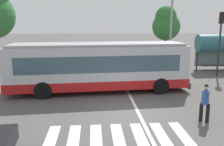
% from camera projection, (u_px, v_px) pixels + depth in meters
% --- Properties ---
extents(ground_plane, '(160.00, 160.00, 0.00)m').
position_uv_depth(ground_plane, '(129.00, 114.00, 12.13)').
color(ground_plane, '#514F4C').
extents(city_transit_bus, '(11.34, 3.32, 3.06)m').
position_uv_depth(city_transit_bus, '(98.00, 67.00, 15.72)').
color(city_transit_bus, black).
rests_on(city_transit_bus, ground_plane).
extents(pedestrian_crossing_street, '(0.44, 0.50, 1.72)m').
position_uv_depth(pedestrian_crossing_street, '(205.00, 101.00, 10.97)').
color(pedestrian_crossing_street, black).
rests_on(pedestrian_crossing_street, ground_plane).
extents(parked_car_charcoal, '(1.99, 4.56, 1.35)m').
position_uv_depth(parked_car_charcoal, '(75.00, 55.00, 27.65)').
color(parked_car_charcoal, black).
rests_on(parked_car_charcoal, ground_plane).
extents(parked_car_teal, '(1.96, 4.55, 1.35)m').
position_uv_depth(parked_car_teal, '(98.00, 54.00, 28.07)').
color(parked_car_teal, black).
rests_on(parked_car_teal, ground_plane).
extents(parked_car_red, '(2.14, 4.62, 1.35)m').
position_uv_depth(parked_car_red, '(123.00, 54.00, 27.95)').
color(parked_car_red, black).
rests_on(parked_car_red, ground_plane).
extents(traffic_light_far_corner, '(0.33, 0.32, 5.09)m').
position_uv_depth(traffic_light_far_corner, '(220.00, 34.00, 19.82)').
color(traffic_light_far_corner, '#28282B').
rests_on(traffic_light_far_corner, ground_plane).
extents(bus_stop_shelter, '(4.63, 1.54, 3.25)m').
position_uv_depth(bus_stop_shelter, '(223.00, 44.00, 22.27)').
color(bus_stop_shelter, '#28282B').
rests_on(bus_stop_shelter, ground_plane).
extents(twin_arm_street_lamp, '(4.07, 0.32, 10.43)m').
position_uv_depth(twin_arm_street_lamp, '(172.00, 0.00, 22.77)').
color(twin_arm_street_lamp, '#939399').
rests_on(twin_arm_street_lamp, ground_plane).
extents(background_tree_right, '(3.49, 3.49, 6.26)m').
position_uv_depth(background_tree_right, '(166.00, 24.00, 31.35)').
color(background_tree_right, brown).
rests_on(background_tree_right, ground_plane).
extents(crosswalk_painted_stripes, '(5.57, 2.62, 0.01)m').
position_uv_depth(crosswalk_painted_stripes, '(118.00, 138.00, 9.59)').
color(crosswalk_painted_stripes, silver).
rests_on(crosswalk_painted_stripes, ground_plane).
extents(lane_center_line, '(0.16, 24.00, 0.01)m').
position_uv_depth(lane_center_line, '(132.00, 100.00, 14.12)').
color(lane_center_line, silver).
rests_on(lane_center_line, ground_plane).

